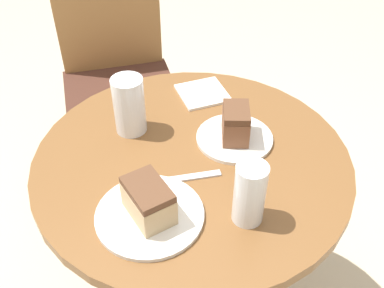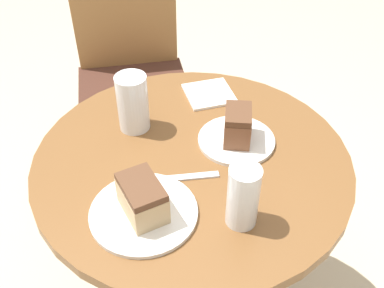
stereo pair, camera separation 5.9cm
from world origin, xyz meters
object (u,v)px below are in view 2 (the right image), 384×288
Objects in this scene: cake_slice_near at (142,198)px; glass_water at (133,105)px; cake_slice_far at (238,125)px; chair at (133,80)px; glass_lemonade at (243,199)px; plate_far at (236,140)px; plate_near at (144,213)px.

glass_water reaches higher than cake_slice_near.
chair is at bearing 94.49° from cake_slice_far.
cake_slice_far is 0.77× the size of glass_lemonade.
cake_slice_far is 0.28m from glass_water.
plate_far is 1.33× the size of glass_lemonade.
plate_far is 0.33m from cake_slice_near.
glass_lemonade is 0.95× the size of glass_water.
chair is at bearing 76.30° from plate_near.
cake_slice_far reaches higher than plate_near.
cake_slice_far is (-0.00, 0.00, 0.05)m from plate_far.
plate_far is at bearing -74.06° from chair.
glass_lemonade is (-0.11, -0.24, 0.06)m from plate_far.
plate_near is 1.95× the size of cake_slice_near.
plate_far is at bearing 65.49° from glass_lemonade.
glass_water is at bearing 76.67° from cake_slice_near.
glass_lemonade is at bearing -114.51° from plate_far.
cake_slice_far is (0.30, 0.14, 0.05)m from plate_near.
plate_near is 0.32m from glass_water.
glass_water reaches higher than plate_near.
plate_near is 0.33m from cake_slice_far.
chair is 7.75× the size of cake_slice_far.
glass_lemonade is 0.41m from glass_water.
chair is at bearing 76.30° from cake_slice_near.
cake_slice_near is 0.81× the size of glass_lemonade.
glass_lemonade is at bearing -80.99° from chair.
glass_water is (-0.22, 0.16, 0.02)m from cake_slice_far.
cake_slice_far is at bearing -74.06° from chair.
plate_near is at bearing -90.00° from cake_slice_near.
plate_near is at bearing -92.25° from chair.
glass_water is at bearing 144.48° from cake_slice_far.
plate_near and plate_far have the same top height.
cake_slice_near is 0.31m from glass_water.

